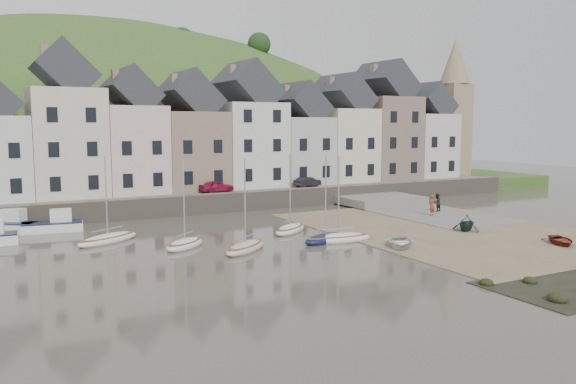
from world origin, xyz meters
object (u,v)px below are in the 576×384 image
person_red (432,205)px  person_dark (437,202)px  car_left (217,186)px  rowboat_green (466,223)px  sailboat_0 (108,239)px  car_right (308,182)px  rowboat_red (561,240)px  rowboat_white (400,242)px

person_red → person_dark: bearing=-162.6°
car_left → rowboat_green: bearing=-156.8°
sailboat_0 → car_right: size_ratio=1.91×
rowboat_green → car_right: (-2.21, 20.76, 1.45)m
sailboat_0 → rowboat_red: size_ratio=2.23×
rowboat_white → rowboat_red: 11.32m
person_red → car_right: size_ratio=0.57×
person_dark → car_right: bearing=-69.2°
sailboat_0 → rowboat_white: 20.36m
rowboat_white → person_red: (10.86, 8.92, 0.66)m
sailboat_0 → car_right: 26.06m
sailboat_0 → rowboat_red: 31.59m
rowboat_green → person_red: bearing=132.7°
sailboat_0 → person_red: sailboat_0 is taller
rowboat_red → sailboat_0: bearing=-178.1°
car_left → person_dark: bearing=-133.7°
person_red → car_right: car_right is taller
rowboat_white → car_left: car_left is taller
rowboat_white → car_left: 23.41m
rowboat_red → person_red: person_red is taller
rowboat_green → rowboat_red: rowboat_green is taller
rowboat_white → rowboat_green: (8.32, 2.19, 0.30)m
rowboat_green → car_right: size_ratio=0.73×
rowboat_red → car_right: 27.92m
rowboat_green → person_dark: person_dark is taller
rowboat_green → car_right: 20.93m
rowboat_green → car_left: (-12.57, 20.76, 1.50)m
rowboat_green → car_left: bearing=-175.5°
rowboat_green → person_red: size_ratio=1.29×
person_red → person_dark: person_red is taller
person_red → car_left: (-15.10, 14.03, 1.14)m
rowboat_red → car_right: car_right is taller
person_dark → car_left: (-17.23, 12.39, 1.23)m
sailboat_0 → person_red: (27.90, -2.22, 0.80)m
rowboat_white → sailboat_0: bearing=-177.5°
car_left → car_right: bearing=-98.0°
rowboat_red → car_left: 31.22m
person_dark → rowboat_white: bearing=31.0°
sailboat_0 → rowboat_red: (27.40, -15.72, 0.09)m
rowboat_white → person_dark: person_dark is taller
rowboat_green → sailboat_0: bearing=-136.1°
rowboat_white → car_right: bearing=110.8°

